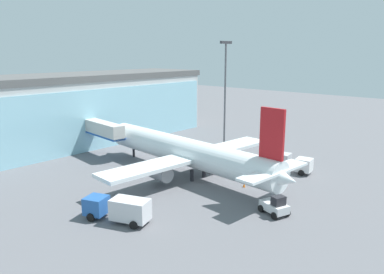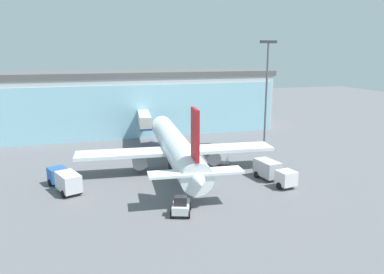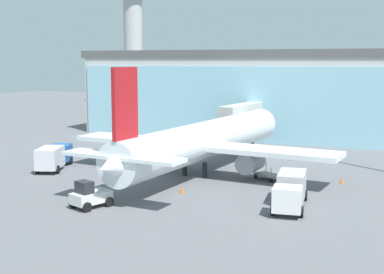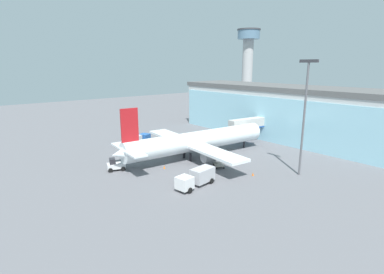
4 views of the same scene
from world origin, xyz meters
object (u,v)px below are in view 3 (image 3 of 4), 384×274
at_px(jet_bridge, 248,113).
at_px(catering_truck, 54,156).
at_px(control_tower, 133,22).
at_px(airplane, 204,141).
at_px(safety_cone_nose, 182,190).
at_px(fuel_truck, 290,190).
at_px(pushback_tug, 90,196).
at_px(baggage_cart, 268,175).
at_px(safety_cone_wingtip, 342,180).

relative_size(jet_bridge, catering_truck, 1.93).
bearing_deg(control_tower, airplane, -55.19).
distance_m(control_tower, safety_cone_nose, 102.14).
relative_size(fuel_truck, pushback_tug, 2.09).
height_order(control_tower, safety_cone_nose, control_tower).
xyz_separation_m(airplane, pushback_tug, (-3.34, -16.21, -2.55)).
bearing_deg(baggage_cart, fuel_truck, -33.59).
height_order(catering_truck, safety_cone_wingtip, catering_truck).
bearing_deg(baggage_cart, safety_cone_nose, -93.32).
distance_m(jet_bridge, control_tower, 76.78).
bearing_deg(safety_cone_wingtip, jet_bridge, 130.15).
xyz_separation_m(fuel_truck, pushback_tug, (-15.02, -6.91, -0.49)).
height_order(fuel_truck, safety_cone_nose, fuel_truck).
bearing_deg(fuel_truck, airplane, -137.44).
xyz_separation_m(catering_truck, fuel_truck, (27.72, -4.47, 0.00)).
distance_m(jet_bridge, safety_cone_nose, 29.48).
xyz_separation_m(catering_truck, baggage_cart, (23.27, 4.61, -0.97)).
distance_m(catering_truck, fuel_truck, 28.08).
height_order(control_tower, safety_cone_wingtip, control_tower).
height_order(jet_bridge, control_tower, control_tower).
relative_size(pushback_tug, safety_cone_wingtip, 6.57).
bearing_deg(control_tower, fuel_truck, -52.87).
height_order(airplane, fuel_truck, airplane).
distance_m(control_tower, baggage_cart, 98.51).
relative_size(baggage_cart, safety_cone_nose, 5.86).
bearing_deg(fuel_truck, baggage_cart, -162.82).
xyz_separation_m(airplane, catering_truck, (-16.04, -4.83, -2.06)).
bearing_deg(fuel_truck, control_tower, -151.78).
relative_size(airplane, pushback_tug, 10.02).
height_order(airplane, safety_cone_nose, airplane).
height_order(fuel_truck, pushback_tug, fuel_truck).
height_order(safety_cone_nose, safety_cone_wingtip, same).
xyz_separation_m(control_tower, safety_cone_nose, (53.84, -84.00, -21.86)).
xyz_separation_m(control_tower, pushback_tug, (48.96, -91.43, -21.16)).
distance_m(control_tower, catering_truck, 90.28).
bearing_deg(airplane, jet_bridge, 9.21).
xyz_separation_m(control_tower, airplane, (52.30, -75.22, -18.62)).
height_order(jet_bridge, baggage_cart, jet_bridge).
bearing_deg(safety_cone_wingtip, control_tower, 132.00).
height_order(fuel_truck, safety_cone_wingtip, fuel_truck).
bearing_deg(baggage_cart, catering_truck, -138.47).
bearing_deg(fuel_truck, pushback_tug, -74.21).
xyz_separation_m(jet_bridge, safety_cone_nose, (3.23, -28.98, -4.34)).
bearing_deg(airplane, safety_cone_wingtip, -80.39).
bearing_deg(pushback_tug, baggage_cart, -14.53).
height_order(airplane, catering_truck, airplane).
bearing_deg(baggage_cart, airplane, -151.43).
distance_m(control_tower, pushback_tug, 105.86).
distance_m(control_tower, airplane, 93.49).
bearing_deg(fuel_truck, safety_cone_wingtip, 157.39).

